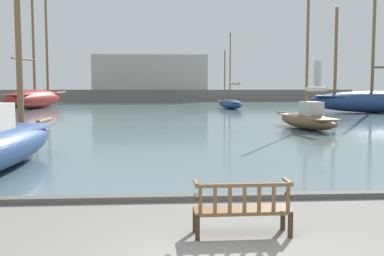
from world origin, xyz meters
TOP-DOWN VIEW (x-y plane):
  - harbor_water at (0.00, 44.00)m, footprint 100.00×80.00m
  - quay_edge_kerb at (0.00, 3.85)m, footprint 40.00×0.30m
  - park_bench at (0.42, 1.36)m, footprint 1.61×0.54m
  - sailboat_outer_port at (17.17, 32.64)m, footprint 11.24×4.91m
  - sailboat_nearest_port at (6.06, 39.56)m, footprint 2.36×6.20m
  - sailboat_mid_starboard at (-12.93, 41.35)m, footprint 4.79×12.76m
  - sailboat_centre_channel at (7.09, 18.88)m, footprint 2.43×6.95m
  - far_breakwater at (-0.53, 58.73)m, footprint 51.20×2.40m

SIDE VIEW (x-z plane):
  - harbor_water at x=0.00m, z-range 0.00..0.08m
  - quay_edge_kerb at x=0.00m, z-range 0.00..0.12m
  - park_bench at x=0.42m, z-range 0.01..0.93m
  - sailboat_nearest_port at x=6.06m, z-range -2.98..4.30m
  - sailboat_centre_channel at x=7.09m, z-range -2.90..4.23m
  - sailboat_outer_port at x=17.17m, z-range -5.11..7.36m
  - sailboat_mid_starboard at x=-12.93m, z-range -5.80..8.31m
  - far_breakwater at x=-0.53m, z-range -1.02..5.33m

